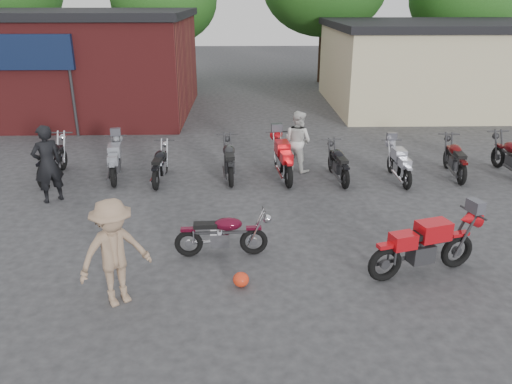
{
  "coord_description": "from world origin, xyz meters",
  "views": [
    {
      "loc": [
        -0.6,
        -8.1,
        4.82
      ],
      "look_at": [
        -0.35,
        1.83,
        0.9
      ],
      "focal_mm": 35.0,
      "sensor_mm": 36.0,
      "label": 1
    }
  ],
  "objects_px": {
    "person_tan": "(114,253)",
    "vintage_motorcycle": "(223,232)",
    "helmet": "(241,279)",
    "row_bike_1": "(115,159)",
    "row_bike_4": "(283,157)",
    "person_dark": "(48,164)",
    "row_bike_5": "(338,162)",
    "row_bike_2": "(160,163)",
    "person_light": "(298,141)",
    "row_bike_6": "(399,162)",
    "row_bike_0": "(52,158)",
    "sportbike": "(426,243)",
    "row_bike_3": "(229,158)",
    "row_bike_7": "(455,157)"
  },
  "relations": [
    {
      "from": "person_light",
      "to": "row_bike_5",
      "type": "height_order",
      "value": "person_light"
    },
    {
      "from": "person_light",
      "to": "row_bike_1",
      "type": "height_order",
      "value": "person_light"
    },
    {
      "from": "person_dark",
      "to": "row_bike_1",
      "type": "bearing_deg",
      "value": -165.86
    },
    {
      "from": "helmet",
      "to": "row_bike_5",
      "type": "xyz_separation_m",
      "value": [
        2.69,
        5.45,
        0.4
      ]
    },
    {
      "from": "person_light",
      "to": "person_tan",
      "type": "xyz_separation_m",
      "value": [
        -3.69,
        -6.75,
        0.05
      ]
    },
    {
      "from": "person_tan",
      "to": "row_bike_5",
      "type": "xyz_separation_m",
      "value": [
        4.74,
        5.88,
        -0.4
      ]
    },
    {
      "from": "person_dark",
      "to": "row_bike_5",
      "type": "relative_size",
      "value": 1.06
    },
    {
      "from": "row_bike_2",
      "to": "row_bike_4",
      "type": "distance_m",
      "value": 3.41
    },
    {
      "from": "vintage_motorcycle",
      "to": "row_bike_2",
      "type": "distance_m",
      "value": 4.73
    },
    {
      "from": "row_bike_7",
      "to": "person_dark",
      "type": "bearing_deg",
      "value": 104.76
    },
    {
      "from": "vintage_motorcycle",
      "to": "helmet",
      "type": "xyz_separation_m",
      "value": [
        0.35,
        -1.15,
        -0.38
      ]
    },
    {
      "from": "vintage_motorcycle",
      "to": "person_dark",
      "type": "distance_m",
      "value": 5.31
    },
    {
      "from": "person_tan",
      "to": "row_bike_0",
      "type": "height_order",
      "value": "person_tan"
    },
    {
      "from": "row_bike_3",
      "to": "vintage_motorcycle",
      "type": "bearing_deg",
      "value": 175.23
    },
    {
      "from": "row_bike_3",
      "to": "row_bike_5",
      "type": "distance_m",
      "value": 3.05
    },
    {
      "from": "row_bike_4",
      "to": "row_bike_3",
      "type": "bearing_deg",
      "value": 81.01
    },
    {
      "from": "row_bike_0",
      "to": "row_bike_4",
      "type": "height_order",
      "value": "row_bike_4"
    },
    {
      "from": "person_dark",
      "to": "row_bike_5",
      "type": "bearing_deg",
      "value": 150.45
    },
    {
      "from": "vintage_motorcycle",
      "to": "person_dark",
      "type": "height_order",
      "value": "person_dark"
    },
    {
      "from": "sportbike",
      "to": "person_dark",
      "type": "bearing_deg",
      "value": 138.45
    },
    {
      "from": "person_tan",
      "to": "row_bike_4",
      "type": "bearing_deg",
      "value": 27.85
    },
    {
      "from": "person_dark",
      "to": "person_light",
      "type": "bearing_deg",
      "value": 159.3
    },
    {
      "from": "person_tan",
      "to": "row_bike_2",
      "type": "bearing_deg",
      "value": 57.55
    },
    {
      "from": "sportbike",
      "to": "row_bike_4",
      "type": "xyz_separation_m",
      "value": [
        -2.2,
        5.3,
        -0.01
      ]
    },
    {
      "from": "person_tan",
      "to": "row_bike_2",
      "type": "distance_m",
      "value": 5.94
    },
    {
      "from": "row_bike_1",
      "to": "row_bike_6",
      "type": "distance_m",
      "value": 7.92
    },
    {
      "from": "row_bike_2",
      "to": "row_bike_5",
      "type": "bearing_deg",
      "value": -88.52
    },
    {
      "from": "person_light",
      "to": "row_bike_5",
      "type": "bearing_deg",
      "value": -176.55
    },
    {
      "from": "helmet",
      "to": "person_dark",
      "type": "relative_size",
      "value": 0.15
    },
    {
      "from": "person_dark",
      "to": "row_bike_4",
      "type": "distance_m",
      "value": 6.12
    },
    {
      "from": "person_tan",
      "to": "row_bike_1",
      "type": "xyz_separation_m",
      "value": [
        -1.49,
        6.19,
        -0.37
      ]
    },
    {
      "from": "row_bike_1",
      "to": "row_bike_0",
      "type": "bearing_deg",
      "value": 80.1
    },
    {
      "from": "helmet",
      "to": "row_bike_4",
      "type": "relative_size",
      "value": 0.14
    },
    {
      "from": "person_tan",
      "to": "row_bike_4",
      "type": "relative_size",
      "value": 0.88
    },
    {
      "from": "row_bike_1",
      "to": "row_bike_4",
      "type": "bearing_deg",
      "value": -99.75
    },
    {
      "from": "person_dark",
      "to": "row_bike_1",
      "type": "height_order",
      "value": "person_dark"
    },
    {
      "from": "vintage_motorcycle",
      "to": "person_dark",
      "type": "xyz_separation_m",
      "value": [
        -4.39,
        2.94,
        0.46
      ]
    },
    {
      "from": "vintage_motorcycle",
      "to": "row_bike_5",
      "type": "relative_size",
      "value": 0.96
    },
    {
      "from": "helmet",
      "to": "row_bike_1",
      "type": "distance_m",
      "value": 6.76
    },
    {
      "from": "sportbike",
      "to": "person_light",
      "type": "relative_size",
      "value": 1.21
    },
    {
      "from": "row_bike_3",
      "to": "row_bike_2",
      "type": "bearing_deg",
      "value": 92.01
    },
    {
      "from": "person_tan",
      "to": "vintage_motorcycle",
      "type": "bearing_deg",
      "value": 8.77
    },
    {
      "from": "row_bike_2",
      "to": "row_bike_7",
      "type": "bearing_deg",
      "value": -86.64
    },
    {
      "from": "vintage_motorcycle",
      "to": "row_bike_6",
      "type": "distance_m",
      "value": 6.32
    },
    {
      "from": "person_light",
      "to": "row_bike_6",
      "type": "relative_size",
      "value": 0.97
    },
    {
      "from": "sportbike",
      "to": "helmet",
      "type": "relative_size",
      "value": 7.38
    },
    {
      "from": "row_bike_0",
      "to": "row_bike_7",
      "type": "xyz_separation_m",
      "value": [
        11.35,
        -0.1,
        -0.04
      ]
    },
    {
      "from": "person_light",
      "to": "person_tan",
      "type": "distance_m",
      "value": 7.69
    },
    {
      "from": "person_light",
      "to": "row_bike_2",
      "type": "distance_m",
      "value": 3.99
    },
    {
      "from": "person_dark",
      "to": "row_bike_2",
      "type": "xyz_separation_m",
      "value": [
        2.5,
        1.4,
        -0.45
      ]
    }
  ]
}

